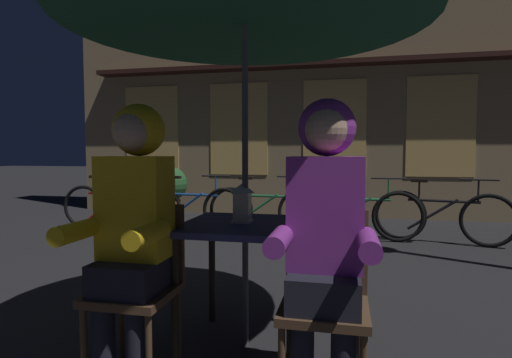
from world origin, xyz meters
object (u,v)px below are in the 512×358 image
(chair_right, at_px, (325,292))
(chair_left, at_px, (140,278))
(cafe_table, at_px, (245,240))
(potted_plant, at_px, (170,188))
(bicycle_third, at_px, (265,210))
(person_right_hooded, at_px, (325,219))
(bicycle_nearest, at_px, (114,206))
(bicycle_fifth, at_px, (442,216))
(bicycle_fourth, at_px, (357,214))
(person_left_hooded, at_px, (133,212))
(lantern, at_px, (242,202))
(bicycle_second, at_px, (192,208))

(chair_right, bearing_deg, chair_left, 180.00)
(cafe_table, relative_size, potted_plant, 0.80)
(chair_left, relative_size, bicycle_third, 0.52)
(chair_right, relative_size, person_right_hooded, 0.62)
(person_right_hooded, bearing_deg, bicycle_nearest, 132.39)
(cafe_table, xyz_separation_m, bicycle_fifth, (1.79, 3.20, -0.29))
(person_right_hooded, xyz_separation_m, potted_plant, (-2.87, 4.67, -0.30))
(bicycle_nearest, xyz_separation_m, bicycle_fourth, (3.56, -0.02, 0.00))
(bicycle_fifth, bearing_deg, cafe_table, -119.18)
(chair_left, distance_m, bicycle_nearest, 4.27)
(cafe_table, distance_m, bicycle_fifth, 3.68)
(bicycle_third, relative_size, bicycle_fourth, 1.00)
(chair_right, relative_size, bicycle_fifth, 0.53)
(chair_left, xyz_separation_m, person_left_hooded, (-0.00, -0.06, 0.36))
(cafe_table, bearing_deg, potted_plant, 119.39)
(cafe_table, bearing_deg, bicycle_fifth, 60.82)
(bicycle_fourth, bearing_deg, chair_left, -108.93)
(lantern, height_order, chair_left, lantern)
(chair_left, distance_m, chair_right, 0.96)
(bicycle_third, distance_m, potted_plant, 2.09)
(person_left_hooded, height_order, person_right_hooded, same)
(lantern, relative_size, bicycle_second, 0.14)
(bicycle_fourth, relative_size, potted_plant, 1.83)
(lantern, distance_m, chair_right, 0.72)
(person_left_hooded, bearing_deg, bicycle_fourth, 71.35)
(chair_left, xyz_separation_m, potted_plant, (-1.91, 4.62, 0.05))
(cafe_table, relative_size, bicycle_fourth, 0.44)
(chair_right, relative_size, person_left_hooded, 0.62)
(bicycle_nearest, relative_size, potted_plant, 1.83)
(chair_left, height_order, bicycle_second, chair_left)
(bicycle_fourth, bearing_deg, lantern, -103.33)
(lantern, bearing_deg, bicycle_second, 116.00)
(chair_left, bearing_deg, lantern, 38.43)
(person_left_hooded, bearing_deg, lantern, 42.50)
(person_left_hooded, distance_m, bicycle_third, 3.78)
(chair_right, height_order, person_left_hooded, person_left_hooded)
(lantern, distance_m, chair_left, 0.70)
(lantern, bearing_deg, person_right_hooded, -40.45)
(lantern, distance_m, person_right_hooded, 0.65)
(bicycle_third, xyz_separation_m, potted_plant, (-1.87, 0.93, 0.20))
(bicycle_second, bearing_deg, person_left_hooded, -72.95)
(bicycle_nearest, bearing_deg, lantern, -48.71)
(person_left_hooded, bearing_deg, bicycle_third, 90.70)
(bicycle_second, bearing_deg, cafe_table, -63.74)
(bicycle_third, bearing_deg, lantern, -81.30)
(bicycle_third, distance_m, bicycle_fifth, 2.32)
(bicycle_nearest, relative_size, bicycle_fifth, 1.02)
(chair_right, bearing_deg, bicycle_nearest, 132.84)
(cafe_table, distance_m, person_right_hooded, 0.67)
(person_left_hooded, distance_m, bicycle_second, 3.90)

